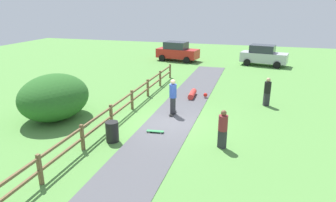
% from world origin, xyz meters
% --- Properties ---
extents(ground_plane, '(60.00, 60.00, 0.00)m').
position_xyz_m(ground_plane, '(0.00, 0.00, 0.00)').
color(ground_plane, '#568E42').
extents(asphalt_path, '(2.40, 28.00, 0.02)m').
position_xyz_m(asphalt_path, '(0.00, 0.00, 0.01)').
color(asphalt_path, '#515156').
rests_on(asphalt_path, ground_plane).
extents(wooden_fence, '(0.12, 18.12, 1.10)m').
position_xyz_m(wooden_fence, '(-2.60, 0.00, 0.67)').
color(wooden_fence, brown).
rests_on(wooden_fence, ground_plane).
extents(bush_large, '(3.23, 3.88, 2.31)m').
position_xyz_m(bush_large, '(-5.82, -1.15, 1.16)').
color(bush_large, '#286023').
rests_on(bush_large, ground_plane).
extents(trash_bin, '(0.56, 0.56, 0.90)m').
position_xyz_m(trash_bin, '(-1.80, -2.80, 0.45)').
color(trash_bin, black).
rests_on(trash_bin, ground_plane).
extents(skater_riding, '(0.39, 0.81, 1.93)m').
position_xyz_m(skater_riding, '(-0.16, 1.05, 1.10)').
color(skater_riding, black).
rests_on(skater_riding, asphalt_path).
extents(skater_fallen, '(1.18, 1.45, 0.36)m').
position_xyz_m(skater_fallen, '(0.25, 4.45, 0.20)').
color(skater_fallen, red).
rests_on(skater_fallen, asphalt_path).
extents(skateboard_loose, '(0.82, 0.28, 0.08)m').
position_xyz_m(skateboard_loose, '(-0.31, -1.46, 0.09)').
color(skateboard_loose, '#338C4C').
rests_on(skateboard_loose, asphalt_path).
extents(bystander_black, '(0.51, 0.51, 1.67)m').
position_xyz_m(bystander_black, '(4.65, 4.03, 0.91)').
color(bystander_black, '#2D2D33').
rests_on(bystander_black, ground_plane).
extents(bystander_maroon, '(0.51, 0.51, 1.66)m').
position_xyz_m(bystander_maroon, '(2.82, -2.08, 0.91)').
color(bystander_maroon, '#2D2D33').
rests_on(bystander_maroon, ground_plane).
extents(parked_car_silver, '(4.44, 2.57, 1.92)m').
position_xyz_m(parked_car_silver, '(4.50, 16.24, 0.96)').
color(parked_car_silver, '#B7B7BC').
rests_on(parked_car_silver, ground_plane).
extents(parked_car_red, '(4.42, 2.52, 1.92)m').
position_xyz_m(parked_car_red, '(-3.92, 16.23, 0.96)').
color(parked_car_red, red).
rests_on(parked_car_red, ground_plane).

